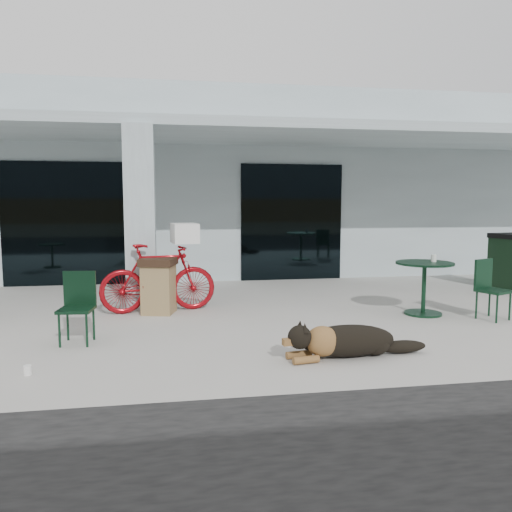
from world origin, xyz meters
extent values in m
plane|color=#AFACA5|center=(0.00, 0.00, 0.00)|extent=(80.00, 80.00, 0.00)
cube|color=silver|center=(0.00, 8.50, 2.25)|extent=(22.00, 7.00, 4.50)
cube|color=black|center=(-3.20, 4.98, 1.35)|extent=(2.80, 0.06, 2.70)
cube|color=black|center=(1.80, 4.98, 1.35)|extent=(2.40, 0.06, 2.70)
cube|color=silver|center=(-1.50, 2.30, 1.56)|extent=(0.50, 0.50, 3.12)
cube|color=silver|center=(0.00, 3.60, 3.21)|extent=(22.00, 2.80, 0.18)
imported|color=maroon|center=(-1.21, 1.90, 0.57)|extent=(1.97, 0.82, 1.15)
cube|color=white|center=(-0.76, 1.97, 1.31)|extent=(0.49, 0.61, 0.33)
cylinder|color=white|center=(-2.50, -0.99, 0.05)|extent=(0.09, 0.09, 0.10)
cylinder|color=white|center=(3.23, 1.04, 0.92)|extent=(0.11, 0.11, 0.12)
camera|label=1|loc=(-0.95, -6.45, 1.83)|focal=35.00mm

